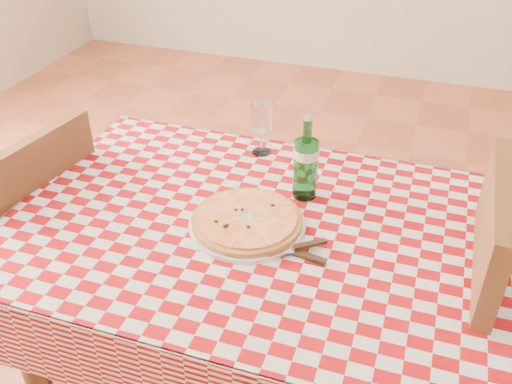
% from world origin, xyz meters
% --- Properties ---
extents(dining_table, '(1.20, 0.80, 0.75)m').
position_xyz_m(dining_table, '(0.00, 0.00, 0.66)').
color(dining_table, brown).
rests_on(dining_table, ground).
extents(tablecloth, '(1.30, 0.90, 0.01)m').
position_xyz_m(tablecloth, '(0.00, 0.00, 0.75)').
color(tablecloth, '#97090E').
rests_on(tablecloth, dining_table).
extents(chair_near, '(0.45, 0.45, 0.99)m').
position_xyz_m(chair_near, '(0.67, 0.02, 0.57)').
color(chair_near, brown).
rests_on(chair_near, ground).
extents(chair_far, '(0.46, 0.46, 0.90)m').
position_xyz_m(chair_far, '(-0.75, 0.02, 0.52)').
color(chair_far, brown).
rests_on(chair_far, ground).
extents(pizza_plate, '(0.31, 0.31, 0.04)m').
position_xyz_m(pizza_plate, '(-0.02, -0.01, 0.78)').
color(pizza_plate, gold).
rests_on(pizza_plate, tablecloth).
extents(water_bottle, '(0.09, 0.09, 0.25)m').
position_xyz_m(water_bottle, '(0.08, 0.17, 0.88)').
color(water_bottle, '#196423').
rests_on(water_bottle, tablecloth).
extents(wine_glass, '(0.08, 0.08, 0.17)m').
position_xyz_m(wine_glass, '(-0.10, 0.36, 0.84)').
color(wine_glass, white).
rests_on(wine_glass, tablecloth).
extents(cutlery, '(0.26, 0.24, 0.02)m').
position_xyz_m(cutlery, '(0.12, -0.08, 0.77)').
color(cutlery, silver).
rests_on(cutlery, tablecloth).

